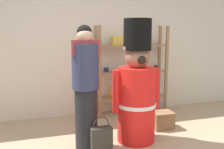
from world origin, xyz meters
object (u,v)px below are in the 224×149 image
object	(u,v)px
teddy_bear_guard	(137,90)
person_shopper	(86,86)
shopping_bag	(101,139)
display_crate	(162,120)
merchandise_shelf	(131,69)

from	to	relation	value
teddy_bear_guard	person_shopper	xyz separation A→B (m)	(-0.74, -0.01, 0.10)
teddy_bear_guard	shopping_bag	world-z (taller)	teddy_bear_guard
person_shopper	shopping_bag	distance (m)	0.73
display_crate	person_shopper	bearing A→B (deg)	-166.42
shopping_bag	display_crate	xyz separation A→B (m)	(1.18, 0.54, -0.04)
display_crate	merchandise_shelf	bearing A→B (deg)	101.36
merchandise_shelf	shopping_bag	distance (m)	1.90
merchandise_shelf	teddy_bear_guard	bearing A→B (deg)	-108.14
merchandise_shelf	teddy_bear_guard	xyz separation A→B (m)	(-0.41, -1.26, -0.10)
teddy_bear_guard	display_crate	world-z (taller)	teddy_bear_guard
display_crate	shopping_bag	bearing A→B (deg)	-155.56
person_shopper	shopping_bag	xyz separation A→B (m)	(0.15, -0.21, -0.68)
shopping_bag	display_crate	distance (m)	1.30
shopping_bag	teddy_bear_guard	bearing A→B (deg)	20.81
merchandise_shelf	person_shopper	world-z (taller)	merchandise_shelf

